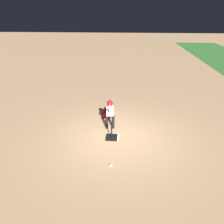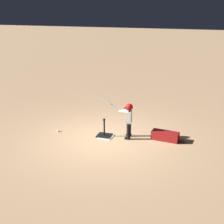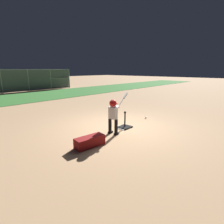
{
  "view_description": "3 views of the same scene",
  "coord_description": "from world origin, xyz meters",
  "px_view_note": "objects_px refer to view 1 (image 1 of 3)",
  "views": [
    {
      "loc": [
        6.78,
        0.31,
        4.12
      ],
      "look_at": [
        -0.39,
        -0.25,
        0.83
      ],
      "focal_mm": 35.0,
      "sensor_mm": 36.0,
      "label": 1
    },
    {
      "loc": [
        -2.97,
        8.49,
        4.06
      ],
      "look_at": [
        -0.21,
        -0.28,
        0.84
      ],
      "focal_mm": 50.0,
      "sensor_mm": 36.0,
      "label": 2
    },
    {
      "loc": [
        -4.73,
        -4.02,
        2.06
      ],
      "look_at": [
        -0.72,
        -0.3,
        0.73
      ],
      "focal_mm": 28.0,
      "sensor_mm": 36.0,
      "label": 3
    }
  ],
  "objects_px": {
    "batter_child": "(110,111)",
    "equipment_bag": "(108,112)",
    "baseball": "(111,165)",
    "batting_tee": "(112,136)"
  },
  "relations": [
    {
      "from": "batter_child",
      "to": "equipment_bag",
      "type": "height_order",
      "value": "batter_child"
    },
    {
      "from": "batting_tee",
      "to": "equipment_bag",
      "type": "bearing_deg",
      "value": -171.11
    },
    {
      "from": "batting_tee",
      "to": "batter_child",
      "type": "height_order",
      "value": "batter_child"
    },
    {
      "from": "batting_tee",
      "to": "baseball",
      "type": "distance_m",
      "value": 1.6
    },
    {
      "from": "batter_child",
      "to": "baseball",
      "type": "height_order",
      "value": "batter_child"
    },
    {
      "from": "baseball",
      "to": "equipment_bag",
      "type": "xyz_separation_m",
      "value": [
        -3.5,
        -0.41,
        0.1
      ]
    },
    {
      "from": "batter_child",
      "to": "equipment_bag",
      "type": "distance_m",
      "value": 1.32
    },
    {
      "from": "batting_tee",
      "to": "baseball",
      "type": "xyz_separation_m",
      "value": [
        1.6,
        0.11,
        -0.04
      ]
    },
    {
      "from": "batter_child",
      "to": "equipment_bag",
      "type": "xyz_separation_m",
      "value": [
        -1.17,
        -0.17,
        -0.59
      ]
    },
    {
      "from": "batter_child",
      "to": "baseball",
      "type": "xyz_separation_m",
      "value": [
        2.34,
        0.23,
        -0.69
      ]
    }
  ]
}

